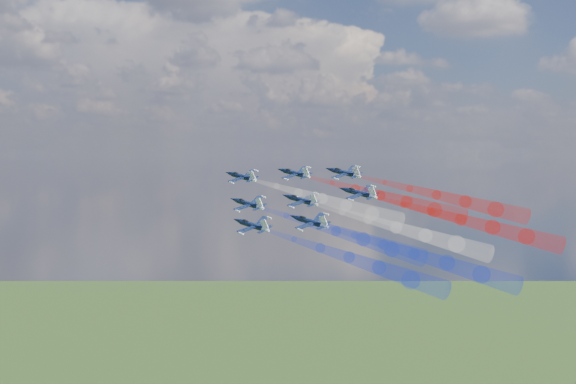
# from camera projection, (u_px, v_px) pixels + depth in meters

# --- Properties ---
(jet_lead) EXTENTS (15.51, 15.08, 8.24)m
(jet_lead) POSITION_uv_depth(u_px,v_px,m) (242.00, 177.00, 188.96)
(jet_lead) COLOR black
(trail_lead) EXTENTS (38.53, 30.57, 12.88)m
(trail_lead) POSITION_uv_depth(u_px,v_px,m) (322.00, 199.00, 171.16)
(trail_lead) COLOR white
(jet_inner_left) EXTENTS (15.51, 15.08, 8.24)m
(jet_inner_left) POSITION_uv_depth(u_px,v_px,m) (248.00, 204.00, 175.46)
(jet_inner_left) COLOR black
(trail_inner_left) EXTENTS (38.53, 30.57, 12.88)m
(trail_inner_left) POSITION_uv_depth(u_px,v_px,m) (336.00, 231.00, 157.66)
(trail_inner_left) COLOR #1830D2
(jet_inner_right) EXTENTS (15.51, 15.08, 8.24)m
(jet_inner_right) POSITION_uv_depth(u_px,v_px,m) (295.00, 173.00, 189.08)
(jet_inner_right) COLOR black
(trail_inner_right) EXTENTS (38.53, 30.57, 12.88)m
(trail_inner_right) POSITION_uv_depth(u_px,v_px,m) (380.00, 195.00, 171.28)
(trail_inner_right) COLOR red
(jet_outer_left) EXTENTS (15.51, 15.08, 8.24)m
(jet_outer_left) POSITION_uv_depth(u_px,v_px,m) (252.00, 225.00, 162.33)
(jet_outer_left) COLOR black
(trail_outer_left) EXTENTS (38.53, 30.57, 12.88)m
(trail_outer_left) POSITION_uv_depth(u_px,v_px,m) (349.00, 258.00, 144.53)
(trail_outer_left) COLOR #1830D2
(jet_center_third) EXTENTS (15.51, 15.08, 8.24)m
(jet_center_third) POSITION_uv_depth(u_px,v_px,m) (301.00, 200.00, 174.10)
(jet_center_third) COLOR black
(trail_center_third) EXTENTS (38.53, 30.57, 12.88)m
(trail_center_third) POSITION_uv_depth(u_px,v_px,m) (396.00, 227.00, 156.30)
(trail_center_third) COLOR white
(jet_outer_right) EXTENTS (15.51, 15.08, 8.24)m
(jet_outer_right) POSITION_uv_depth(u_px,v_px,m) (344.00, 173.00, 186.20)
(jet_outer_right) COLOR black
(trail_outer_right) EXTENTS (38.53, 30.57, 12.88)m
(trail_outer_right) POSITION_uv_depth(u_px,v_px,m) (437.00, 195.00, 168.40)
(trail_outer_right) COLOR red
(jet_rear_left) EXTENTS (15.51, 15.08, 8.24)m
(jet_rear_left) POSITION_uv_depth(u_px,v_px,m) (310.00, 222.00, 161.84)
(jet_rear_left) COLOR black
(trail_rear_left) EXTENTS (38.53, 30.57, 12.88)m
(trail_rear_left) POSITION_uv_depth(u_px,v_px,m) (414.00, 254.00, 144.04)
(trail_rear_left) COLOR #1830D2
(jet_rear_right) EXTENTS (15.51, 15.08, 8.24)m
(jet_rear_right) POSITION_uv_depth(u_px,v_px,m) (359.00, 193.00, 173.22)
(jet_rear_right) COLOR black
(trail_rear_right) EXTENTS (38.53, 30.57, 12.88)m
(trail_rear_right) POSITION_uv_depth(u_px,v_px,m) (461.00, 219.00, 155.42)
(trail_rear_right) COLOR red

